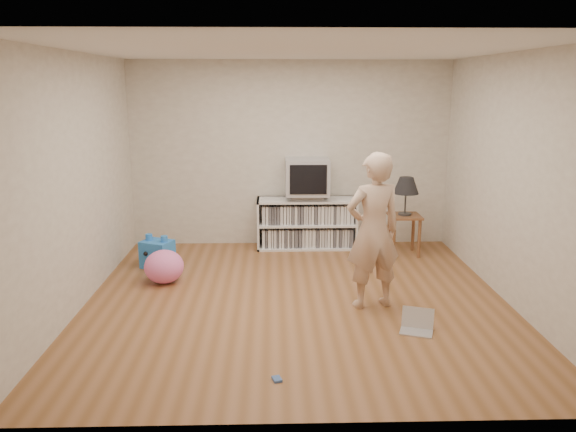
% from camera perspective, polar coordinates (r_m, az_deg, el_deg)
% --- Properties ---
extents(ground, '(4.50, 4.50, 0.00)m').
position_cam_1_polar(ground, '(6.12, 0.87, -8.55)').
color(ground, brown).
rests_on(ground, ground).
extents(walls, '(4.52, 4.52, 2.60)m').
position_cam_1_polar(walls, '(5.76, 0.91, 3.52)').
color(walls, beige).
rests_on(walls, ground).
extents(ceiling, '(4.50, 4.50, 0.01)m').
position_cam_1_polar(ceiling, '(5.69, 0.96, 16.54)').
color(ceiling, white).
rests_on(ceiling, walls).
extents(media_unit, '(1.40, 0.45, 0.70)m').
position_cam_1_polar(media_unit, '(7.96, 1.91, -0.71)').
color(media_unit, white).
rests_on(media_unit, ground).
extents(dvd_deck, '(0.45, 0.35, 0.07)m').
position_cam_1_polar(dvd_deck, '(7.86, 1.94, 1.98)').
color(dvd_deck, gray).
rests_on(dvd_deck, media_unit).
extents(crt_tv, '(0.60, 0.53, 0.50)m').
position_cam_1_polar(crt_tv, '(7.81, 1.96, 4.03)').
color(crt_tv, '#A3A3A8').
rests_on(crt_tv, dvd_deck).
extents(side_table, '(0.42, 0.42, 0.55)m').
position_cam_1_polar(side_table, '(7.77, 11.73, -0.85)').
color(side_table, brown).
rests_on(side_table, ground).
extents(table_lamp, '(0.34, 0.34, 0.52)m').
position_cam_1_polar(table_lamp, '(7.66, 11.91, 2.96)').
color(table_lamp, '#333333').
rests_on(table_lamp, side_table).
extents(person, '(0.67, 0.53, 1.62)m').
position_cam_1_polar(person, '(5.79, 8.65, -1.53)').
color(person, '#D3AD90').
rests_on(person, ground).
extents(laptop, '(0.36, 0.32, 0.21)m').
position_cam_1_polar(laptop, '(5.54, 12.97, -10.73)').
color(laptop, silver).
rests_on(laptop, ground).
extents(playing_cards, '(0.09, 0.11, 0.02)m').
position_cam_1_polar(playing_cards, '(4.61, -1.14, -16.23)').
color(playing_cards, '#3F63AA').
rests_on(playing_cards, ground).
extents(plush_blue, '(0.45, 0.41, 0.42)m').
position_cam_1_polar(plush_blue, '(7.31, -13.13, -3.73)').
color(plush_blue, blue).
rests_on(plush_blue, ground).
extents(plush_pink, '(0.55, 0.55, 0.39)m').
position_cam_1_polar(plush_pink, '(6.73, -12.48, -5.04)').
color(plush_pink, pink).
rests_on(plush_pink, ground).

